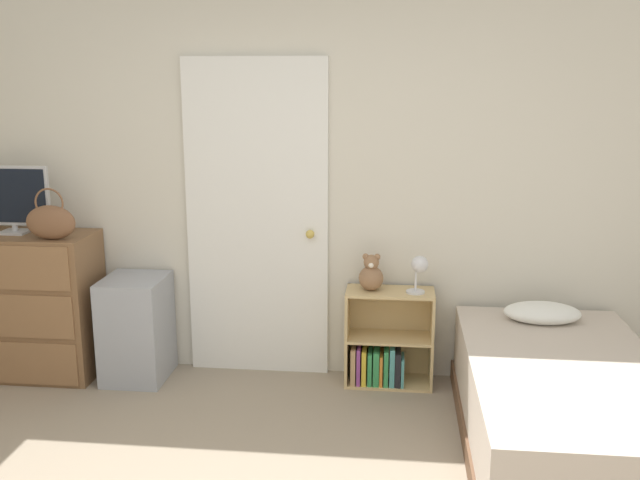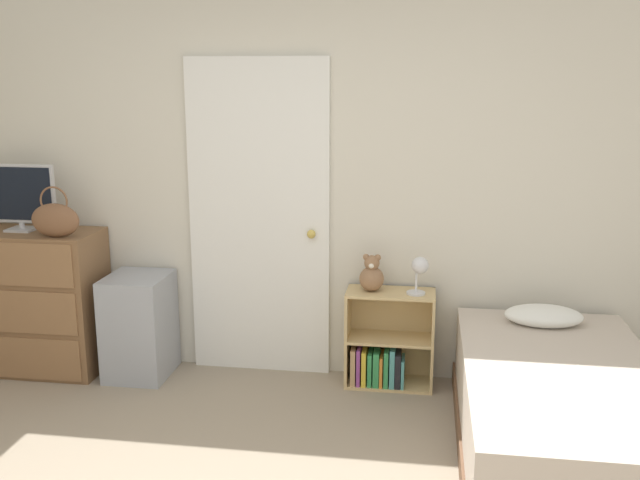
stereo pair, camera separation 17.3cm
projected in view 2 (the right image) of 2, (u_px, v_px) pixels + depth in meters
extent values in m
cube|color=beige|center=(297.00, 181.00, 4.55)|extent=(10.00, 0.06, 2.55)
cube|color=white|center=(259.00, 220.00, 4.59)|extent=(0.92, 0.04, 2.05)
sphere|color=gold|center=(311.00, 234.00, 4.51)|extent=(0.06, 0.06, 0.06)
cube|color=brown|center=(31.00, 301.00, 4.72)|extent=(0.94, 0.44, 0.95)
cube|color=#89613E|center=(17.00, 358.00, 4.58)|extent=(0.87, 0.01, 0.28)
cube|color=#89613E|center=(12.00, 312.00, 4.51)|extent=(0.87, 0.01, 0.28)
cube|color=#89613E|center=(7.00, 264.00, 4.44)|extent=(0.87, 0.01, 0.28)
cube|color=#B7B7BC|center=(22.00, 229.00, 4.64)|extent=(0.17, 0.16, 0.01)
cylinder|color=#B7B7BC|center=(22.00, 225.00, 4.63)|extent=(0.04, 0.04, 0.04)
cube|color=#B7B7BC|center=(19.00, 193.00, 4.59)|extent=(0.49, 0.03, 0.38)
cube|color=black|center=(18.00, 194.00, 4.57)|extent=(0.46, 0.01, 0.34)
ellipsoid|color=brown|center=(55.00, 220.00, 4.42)|extent=(0.31, 0.11, 0.21)
torus|color=brown|center=(54.00, 201.00, 4.39)|extent=(0.18, 0.01, 0.18)
cube|color=#999EA8|center=(139.00, 326.00, 4.65)|extent=(0.39, 0.43, 0.67)
cube|color=tan|center=(348.00, 336.00, 4.54)|extent=(0.02, 0.26, 0.62)
cube|color=tan|center=(432.00, 341.00, 4.46)|extent=(0.02, 0.26, 0.62)
cube|color=tan|center=(389.00, 383.00, 4.57)|extent=(0.52, 0.26, 0.02)
cube|color=tan|center=(390.00, 338.00, 4.50)|extent=(0.52, 0.26, 0.02)
cube|color=tan|center=(391.00, 293.00, 4.43)|extent=(0.52, 0.26, 0.02)
cube|color=tan|center=(391.00, 331.00, 4.62)|extent=(0.55, 0.01, 0.62)
cube|color=tan|center=(354.00, 363.00, 4.55)|extent=(0.03, 0.20, 0.24)
cube|color=#8C3F8C|center=(359.00, 364.00, 4.54)|extent=(0.02, 0.19, 0.24)
cube|color=gold|center=(365.00, 365.00, 4.54)|extent=(0.03, 0.20, 0.23)
cube|color=#338C4C|center=(371.00, 366.00, 4.54)|extent=(0.03, 0.21, 0.21)
cube|color=#338C4C|center=(377.00, 367.00, 4.51)|extent=(0.04, 0.15, 0.22)
cube|color=orange|center=(382.00, 369.00, 4.52)|extent=(0.02, 0.18, 0.20)
cube|color=#338C4C|center=(387.00, 366.00, 4.51)|extent=(0.03, 0.18, 0.23)
cube|color=teal|center=(393.00, 365.00, 4.51)|extent=(0.03, 0.20, 0.25)
cube|color=black|center=(398.00, 369.00, 4.49)|extent=(0.03, 0.15, 0.22)
cube|color=teal|center=(403.00, 371.00, 4.49)|extent=(0.02, 0.16, 0.18)
sphere|color=#8C6647|center=(372.00, 279.00, 4.43)|extent=(0.15, 0.15, 0.15)
sphere|color=#8C6647|center=(372.00, 263.00, 4.41)|extent=(0.10, 0.10, 0.10)
sphere|color=silver|center=(371.00, 266.00, 4.37)|extent=(0.03, 0.03, 0.03)
sphere|color=#8C6647|center=(366.00, 257.00, 4.40)|extent=(0.04, 0.04, 0.04)
sphere|color=#8C6647|center=(378.00, 257.00, 4.39)|extent=(0.04, 0.04, 0.04)
cylinder|color=silver|center=(416.00, 293.00, 4.38)|extent=(0.12, 0.12, 0.01)
cylinder|color=silver|center=(416.00, 281.00, 4.36)|extent=(0.01, 0.01, 0.14)
sphere|color=silver|center=(420.00, 265.00, 4.32)|extent=(0.10, 0.10, 0.10)
cube|color=brown|center=(557.00, 448.00, 3.66)|extent=(1.00, 1.85, 0.12)
cube|color=beige|center=(561.00, 404.00, 3.61)|extent=(0.97, 1.79, 0.38)
ellipsoid|color=white|center=(544.00, 316.00, 4.19)|extent=(0.45, 0.28, 0.12)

